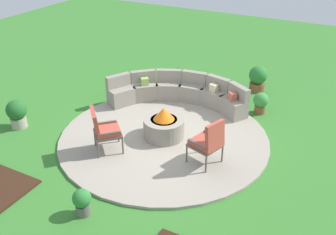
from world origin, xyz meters
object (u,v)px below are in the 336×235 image
object	(u,v)px
potted_plant_3	(261,102)
lounge_chair_front_left	(103,129)
potted_plant_2	(17,113)
potted_plant_4	(179,75)
fire_pit	(164,125)
curved_stone_bench	(179,93)
lounge_chair_front_right	(208,141)
potted_plant_5	(258,78)
potted_plant_1	(82,201)
potted_plant_0	(191,78)

from	to	relation	value
potted_plant_3	lounge_chair_front_left	bearing A→B (deg)	-126.18
lounge_chair_front_left	potted_plant_2	bearing A→B (deg)	-133.32
lounge_chair_front_left	potted_plant_4	size ratio (longest dim) A/B	1.97
fire_pit	potted_plant_2	bearing A→B (deg)	-160.70
lounge_chair_front_left	potted_plant_2	world-z (taller)	lounge_chair_front_left
curved_stone_bench	lounge_chair_front_right	bearing A→B (deg)	-51.39
fire_pit	potted_plant_5	size ratio (longest dim) A/B	1.24
fire_pit	curved_stone_bench	xyz separation A→B (m)	(-0.45, 1.66, 0.03)
fire_pit	potted_plant_4	distance (m)	3.10
lounge_chair_front_left	potted_plant_1	bearing A→B (deg)	-20.45
potted_plant_1	curved_stone_bench	bearing A→B (deg)	94.92
potted_plant_2	fire_pit	bearing A→B (deg)	19.30
fire_pit	potted_plant_4	bearing A→B (deg)	110.15
potted_plant_2	lounge_chair_front_left	bearing A→B (deg)	1.75
lounge_chair_front_right	potted_plant_5	size ratio (longest dim) A/B	1.35
curved_stone_bench	lounge_chair_front_left	distance (m)	2.79
potted_plant_2	potted_plant_4	distance (m)	4.67
potted_plant_2	potted_plant_5	size ratio (longest dim) A/B	0.94
potted_plant_2	potted_plant_0	bearing A→B (deg)	56.69
lounge_chair_front_right	potted_plant_3	distance (m)	2.79
potted_plant_1	potted_plant_2	world-z (taller)	potted_plant_2
curved_stone_bench	potted_plant_3	bearing A→B (deg)	16.12
potted_plant_0	potted_plant_4	xyz separation A→B (m)	(-0.40, 0.00, -0.00)
potted_plant_1	potted_plant_2	xyz separation A→B (m)	(-3.28, 1.64, 0.10)
potted_plant_0	potted_plant_4	distance (m)	0.40
curved_stone_bench	potted_plant_4	size ratio (longest dim) A/B	6.89
lounge_chair_front_right	potted_plant_2	size ratio (longest dim) A/B	1.44
curved_stone_bench	potted_plant_0	size ratio (longest dim) A/B	6.73
fire_pit	lounge_chair_front_left	bearing A→B (deg)	-127.78
lounge_chair_front_right	potted_plant_1	distance (m)	2.68
fire_pit	curved_stone_bench	bearing A→B (deg)	105.07
lounge_chair_front_left	potted_plant_3	size ratio (longest dim) A/B	1.81
potted_plant_0	potted_plant_1	xyz separation A→B (m)	(0.61, -5.72, -0.01)
fire_pit	potted_plant_4	world-z (taller)	fire_pit
potted_plant_1	potted_plant_5	world-z (taller)	potted_plant_5
fire_pit	lounge_chair_front_right	bearing A→B (deg)	-21.76
curved_stone_bench	potted_plant_5	size ratio (longest dim) A/B	4.79
curved_stone_bench	potted_plant_0	xyz separation A→B (m)	(-0.22, 1.25, -0.08)
potted_plant_1	potted_plant_3	distance (m)	5.32
curved_stone_bench	potted_plant_2	bearing A→B (deg)	-135.70
lounge_chair_front_right	potted_plant_0	bearing A→B (deg)	46.99
potted_plant_5	curved_stone_bench	bearing A→B (deg)	-129.75
lounge_chair_front_right	lounge_chair_front_left	bearing A→B (deg)	122.46
lounge_chair_front_right	potted_plant_3	size ratio (longest dim) A/B	1.79
fire_pit	lounge_chair_front_left	size ratio (longest dim) A/B	0.91
lounge_chair_front_right	potted_plant_5	xyz separation A→B (m)	(-0.15, 4.07, -0.20)
potted_plant_3	potted_plant_5	world-z (taller)	potted_plant_5
curved_stone_bench	potted_plant_2	distance (m)	4.05
curved_stone_bench	potted_plant_1	xyz separation A→B (m)	(0.38, -4.47, -0.09)
fire_pit	potted_plant_1	xyz separation A→B (m)	(-0.06, -2.81, -0.06)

